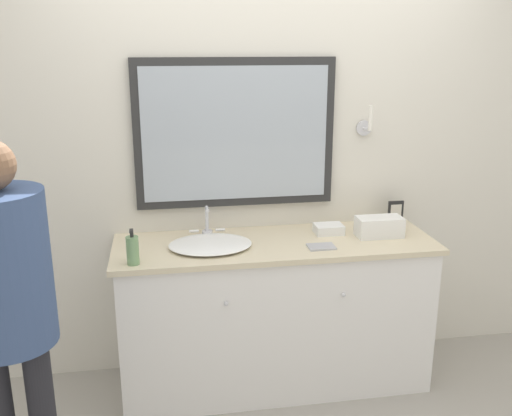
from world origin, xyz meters
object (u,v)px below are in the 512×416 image
(appliance_box, at_px, (379,227))
(soap_bottle, at_px, (133,250))
(picture_frame, at_px, (395,213))
(sink_basin, at_px, (210,243))
(person, at_px, (5,288))

(appliance_box, bearing_deg, soap_bottle, -171.73)
(picture_frame, bearing_deg, appliance_box, -131.76)
(sink_basin, height_order, appliance_box, sink_basin)
(person, bearing_deg, appliance_box, 19.52)
(sink_basin, distance_m, soap_bottle, 0.44)
(soap_bottle, relative_size, person, 0.12)
(soap_bottle, xyz_separation_m, picture_frame, (1.54, 0.40, -0.00))
(sink_basin, relative_size, picture_frame, 3.12)
(appliance_box, height_order, picture_frame, picture_frame)
(picture_frame, bearing_deg, person, -157.09)
(soap_bottle, height_order, appliance_box, soap_bottle)
(sink_basin, xyz_separation_m, person, (-0.89, -0.64, 0.09))
(soap_bottle, distance_m, person, 0.67)
(appliance_box, distance_m, picture_frame, 0.27)
(soap_bottle, relative_size, appliance_box, 0.72)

